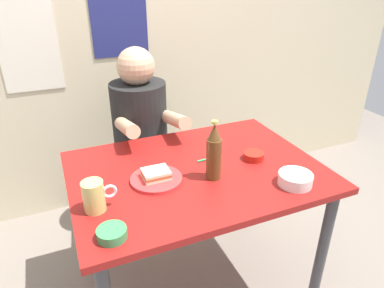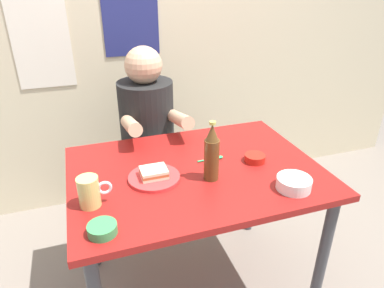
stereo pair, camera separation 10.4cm
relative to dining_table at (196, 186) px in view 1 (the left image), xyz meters
name	(u,v)px [view 1 (the left image)]	position (x,y,z in m)	size (l,w,h in m)	color
ground_plane	(196,286)	(0.00, 0.00, -0.65)	(6.00, 6.00, 0.00)	slate
wall_back	(129,12)	(0.00, 1.05, 0.65)	(4.40, 0.09, 2.60)	beige
dining_table	(196,186)	(0.00, 0.00, 0.00)	(1.10, 0.80, 0.74)	maroon
stool	(144,178)	(-0.09, 0.63, -0.30)	(0.34, 0.34, 0.45)	#4C4C51
person_seated	(140,118)	(-0.09, 0.62, 0.12)	(0.33, 0.56, 0.72)	black
plate_orange	(156,179)	(-0.19, -0.02, 0.10)	(0.22, 0.22, 0.01)	red
sandwich	(156,174)	(-0.19, -0.02, 0.13)	(0.11, 0.09, 0.04)	beige
beer_mug	(94,196)	(-0.46, -0.13, 0.15)	(0.13, 0.08, 0.12)	#D1BC66
beer_bottle	(214,153)	(0.04, -0.09, 0.21)	(0.06, 0.06, 0.26)	#593819
sambal_bowl_red	(254,155)	(0.28, -0.02, 0.11)	(0.10, 0.10, 0.03)	#B21E14
dip_bowl_green	(112,233)	(-0.43, -0.30, 0.11)	(0.10, 0.10, 0.03)	#388C4C
rice_bowl_white	(295,179)	(0.32, -0.27, 0.12)	(0.14, 0.14, 0.05)	silver
spoon	(214,157)	(0.11, 0.05, 0.10)	(0.13, 0.02, 0.01)	#26A559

